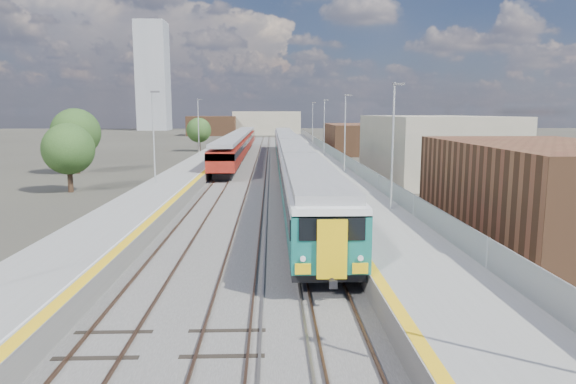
{
  "coord_description": "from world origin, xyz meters",
  "views": [
    {
      "loc": [
        -0.58,
        -8.26,
        6.8
      ],
      "look_at": [
        0.36,
        21.19,
        2.2
      ],
      "focal_mm": 32.0,
      "sensor_mm": 36.0,
      "label": 1
    }
  ],
  "objects": [
    {
      "name": "ballast_bed",
      "position": [
        -2.25,
        52.5,
        0.03
      ],
      "size": [
        10.5,
        155.0,
        0.06
      ],
      "primitive_type": "cube",
      "color": "#565451",
      "rests_on": "ground"
    },
    {
      "name": "ground",
      "position": [
        0.0,
        50.0,
        0.0
      ],
      "size": [
        320.0,
        320.0,
        0.0
      ],
      "primitive_type": "plane",
      "color": "#47443A",
      "rests_on": "ground"
    },
    {
      "name": "platform_right",
      "position": [
        5.28,
        52.49,
        0.54
      ],
      "size": [
        4.7,
        155.0,
        8.52
      ],
      "color": "slate",
      "rests_on": "ground"
    },
    {
      "name": "tree_d",
      "position": [
        23.81,
        68.91,
        3.43
      ],
      "size": [
        4.03,
        4.03,
        5.46
      ],
      "color": "#382619",
      "rests_on": "ground"
    },
    {
      "name": "buildings",
      "position": [
        -18.12,
        138.6,
        10.7
      ],
      "size": [
        72.0,
        185.5,
        40.0
      ],
      "color": "brown",
      "rests_on": "ground"
    },
    {
      "name": "tree_b",
      "position": [
        -22.22,
        49.37,
        4.55
      ],
      "size": [
        5.33,
        5.33,
        7.22
      ],
      "color": "#382619",
      "rests_on": "ground"
    },
    {
      "name": "tree_a",
      "position": [
        -17.82,
        35.78,
        3.7
      ],
      "size": [
        4.34,
        4.34,
        5.88
      ],
      "color": "#382619",
      "rests_on": "ground"
    },
    {
      "name": "green_train",
      "position": [
        1.5,
        49.57,
        2.26
      ],
      "size": [
        2.91,
        81.01,
        3.2
      ],
      "color": "black",
      "rests_on": "ground"
    },
    {
      "name": "tracks",
      "position": [
        -1.65,
        54.18,
        0.11
      ],
      "size": [
        8.96,
        160.0,
        0.17
      ],
      "color": "#4C3323",
      "rests_on": "ground"
    },
    {
      "name": "platform_left",
      "position": [
        -9.05,
        52.49,
        0.52
      ],
      "size": [
        4.3,
        155.0,
        8.52
      ],
      "color": "slate",
      "rests_on": "ground"
    },
    {
      "name": "tree_c",
      "position": [
        -13.27,
        82.08,
        3.67
      ],
      "size": [
        4.31,
        4.31,
        5.84
      ],
      "color": "#382619",
      "rests_on": "ground"
    },
    {
      "name": "red_train",
      "position": [
        -5.5,
        69.3,
        2.14
      ],
      "size": [
        2.86,
        58.08,
        3.62
      ],
      "color": "black",
      "rests_on": "ground"
    }
  ]
}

